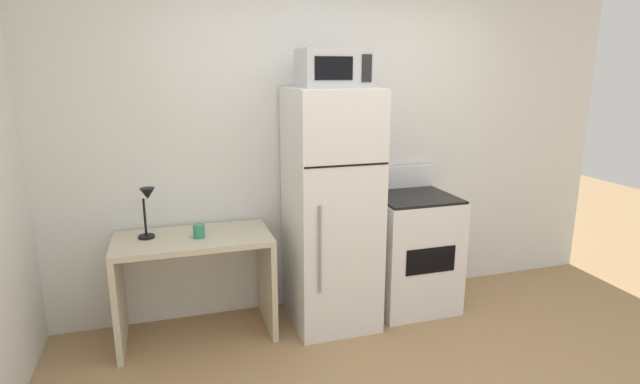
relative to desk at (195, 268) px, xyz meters
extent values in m
cube|color=silver|center=(1.11, 0.35, 0.78)|extent=(5.00, 0.10, 2.60)
cube|color=beige|center=(0.00, 0.00, 0.21)|extent=(1.07, 0.56, 0.04)
cube|color=beige|center=(-0.51, 0.00, -0.16)|extent=(0.04, 0.56, 0.71)
cube|color=beige|center=(0.51, 0.00, -0.16)|extent=(0.04, 0.56, 0.71)
cylinder|color=black|center=(-0.30, 0.06, 0.24)|extent=(0.11, 0.11, 0.02)
cylinder|color=black|center=(-0.30, 0.06, 0.38)|extent=(0.02, 0.02, 0.26)
cone|color=black|center=(-0.27, 0.04, 0.55)|extent=(0.10, 0.10, 0.08)
cylinder|color=#338C66|center=(0.04, -0.04, 0.28)|extent=(0.08, 0.08, 0.09)
cube|color=white|center=(0.99, -0.05, 0.36)|extent=(0.60, 0.66, 1.75)
cube|color=black|center=(0.99, -0.38, 0.75)|extent=(0.59, 0.00, 0.01)
cylinder|color=gray|center=(0.80, -0.39, 0.18)|extent=(0.02, 0.02, 0.61)
cube|color=#B7B7BC|center=(0.99, -0.07, 1.37)|extent=(0.46, 0.34, 0.26)
cube|color=black|center=(0.94, -0.24, 1.37)|extent=(0.26, 0.01, 0.15)
cube|color=black|center=(1.17, -0.24, 1.37)|extent=(0.07, 0.01, 0.18)
cube|color=white|center=(1.69, -0.02, -0.07)|extent=(0.63, 0.60, 0.90)
cube|color=black|center=(1.69, -0.02, 0.39)|extent=(0.60, 0.58, 0.02)
cube|color=white|center=(1.69, 0.26, 0.49)|extent=(0.63, 0.04, 0.18)
cube|color=black|center=(1.69, -0.32, -0.02)|extent=(0.40, 0.01, 0.20)
camera|label=1|loc=(-0.13, -3.41, 1.35)|focal=28.13mm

